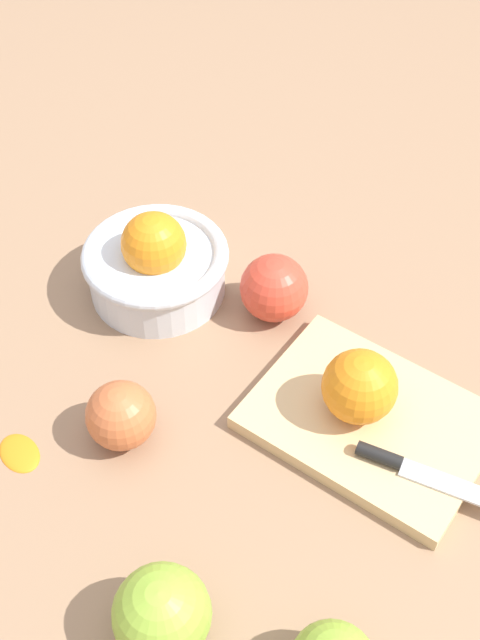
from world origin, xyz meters
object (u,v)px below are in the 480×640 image
apple_front_right_2 (162,614)px  knife (412,469)px  apple_front_left (121,415)px  bowl (156,262)px  cutting_board (370,421)px  orange_on_board (360,387)px  apple_back_left (274,288)px

apple_front_right_2 → knife: bearing=62.4°
apple_front_left → apple_front_right_2: 0.21m
apple_front_left → apple_front_right_2: (0.15, -0.15, 0.01)m
apple_front_left → knife: bearing=19.0°
bowl → cutting_board: bowl is taller
cutting_board → orange_on_board: (-0.02, -0.00, 0.05)m
apple_front_left → apple_front_right_2: bearing=-45.4°
bowl → knife: 0.37m
orange_on_board → apple_front_right_2: orange_on_board is taller
orange_on_board → apple_back_left: orange_on_board is taller
orange_on_board → apple_front_left: bearing=-145.4°
bowl → apple_back_left: bowl is taller
orange_on_board → knife: orange_on_board is taller
orange_on_board → apple_front_left: 0.24m
cutting_board → apple_front_right_2: 0.29m
orange_on_board → apple_front_left: size_ratio=1.08×
orange_on_board → knife: size_ratio=0.49×
orange_on_board → apple_front_right_2: size_ratio=0.92×
cutting_board → knife: (0.06, -0.04, 0.01)m
cutting_board → apple_front_left: 0.25m
bowl → cutting_board: (0.29, -0.06, -0.04)m
apple_back_left → apple_front_right_2: (0.09, -0.37, 0.00)m
orange_on_board → cutting_board: bearing=0.7°
orange_on_board → apple_front_right_2: 0.29m
apple_front_left → orange_on_board: bearing=34.6°
bowl → cutting_board: bearing=-10.8°
apple_back_left → orange_on_board: bearing=-32.6°
cutting_board → apple_front_left: (-0.21, -0.13, 0.03)m
orange_on_board → apple_back_left: (-0.14, 0.09, -0.02)m
apple_back_left → knife: bearing=-31.0°
bowl → apple_back_left: bearing=14.5°
knife → apple_front_left: bearing=-161.0°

